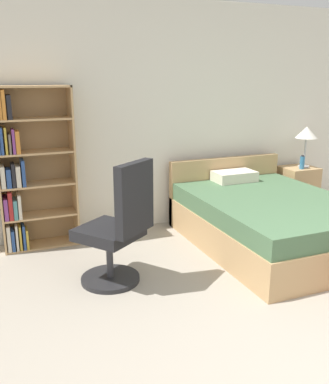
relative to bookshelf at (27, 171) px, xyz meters
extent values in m
cube|color=silver|center=(1.65, 0.20, 0.47)|extent=(9.00, 0.06, 2.60)
cube|color=tan|center=(0.47, -0.01, 0.01)|extent=(0.02, 0.30, 1.68)
cube|color=#A48256|center=(0.10, 0.14, 0.01)|extent=(0.77, 0.01, 1.68)
cube|color=tan|center=(0.10, -0.01, -0.82)|extent=(0.73, 0.29, 0.02)
cube|color=beige|center=(-0.24, -0.05, -0.67)|extent=(0.04, 0.19, 0.27)
cube|color=navy|center=(-0.20, -0.06, -0.70)|extent=(0.03, 0.17, 0.22)
cube|color=beige|center=(-0.16, -0.05, -0.67)|extent=(0.02, 0.19, 0.27)
cube|color=gold|center=(-0.13, -0.06, -0.68)|extent=(0.02, 0.17, 0.26)
cube|color=navy|center=(-0.09, -0.03, -0.68)|extent=(0.03, 0.23, 0.26)
cube|color=gold|center=(-0.06, -0.05, -0.70)|extent=(0.02, 0.20, 0.21)
cube|color=tan|center=(0.10, -0.01, -0.48)|extent=(0.73, 0.29, 0.02)
cube|color=#7A387F|center=(-0.24, -0.03, -0.36)|extent=(0.04, 0.24, 0.22)
cube|color=maroon|center=(-0.19, -0.05, -0.33)|extent=(0.04, 0.19, 0.29)
cube|color=teal|center=(-0.15, -0.05, -0.37)|extent=(0.04, 0.20, 0.20)
cube|color=beige|center=(-0.11, -0.05, -0.35)|extent=(0.03, 0.20, 0.25)
cube|color=tan|center=(0.10, -0.01, -0.15)|extent=(0.73, 0.29, 0.02)
cube|color=beige|center=(-0.24, -0.04, -0.03)|extent=(0.04, 0.22, 0.22)
cube|color=navy|center=(-0.18, -0.06, -0.04)|extent=(0.04, 0.17, 0.19)
cube|color=black|center=(-0.14, -0.06, -0.02)|extent=(0.03, 0.17, 0.24)
cube|color=beige|center=(-0.09, -0.05, -0.03)|extent=(0.04, 0.20, 0.21)
cube|color=navy|center=(-0.04, -0.04, 0.00)|extent=(0.03, 0.21, 0.27)
cube|color=tan|center=(0.10, -0.01, 0.19)|extent=(0.73, 0.29, 0.02)
cube|color=navy|center=(-0.22, -0.05, 0.33)|extent=(0.03, 0.19, 0.26)
cube|color=gold|center=(-0.18, -0.04, 0.33)|extent=(0.02, 0.22, 0.26)
cube|color=#665B51|center=(-0.14, -0.06, 0.30)|extent=(0.02, 0.18, 0.20)
cube|color=#7A387F|center=(-0.11, -0.06, 0.32)|extent=(0.03, 0.18, 0.24)
cube|color=orange|center=(-0.07, -0.06, 0.31)|extent=(0.04, 0.17, 0.22)
cube|color=tan|center=(0.10, -0.01, 0.52)|extent=(0.73, 0.29, 0.02)
cube|color=orange|center=(-0.20, -0.06, 0.66)|extent=(0.02, 0.18, 0.25)
cube|color=orange|center=(-0.17, -0.04, 0.67)|extent=(0.03, 0.21, 0.28)
cube|color=black|center=(-0.12, -0.06, 0.65)|extent=(0.04, 0.17, 0.23)
cube|color=tan|center=(0.10, -0.01, 0.84)|extent=(0.77, 0.30, 0.02)
cube|color=tan|center=(2.36, -0.96, -0.65)|extent=(1.49, 2.04, 0.35)
cube|color=#4C704C|center=(2.36, -0.96, -0.38)|extent=(1.46, 2.00, 0.19)
cube|color=tan|center=(2.36, 0.03, -0.43)|extent=(1.49, 0.08, 0.79)
cube|color=silver|center=(2.36, -0.18, -0.23)|extent=(0.50, 0.30, 0.12)
cylinder|color=#232326|center=(0.56, -1.09, -0.81)|extent=(0.52, 0.52, 0.04)
cylinder|color=#333338|center=(0.56, -1.09, -0.60)|extent=(0.06, 0.06, 0.37)
cube|color=black|center=(0.56, -1.09, -0.37)|extent=(0.67, 0.67, 0.10)
cube|color=black|center=(0.72, -1.32, -0.02)|extent=(0.40, 0.33, 0.60)
cube|color=tan|center=(3.40, -0.08, -0.52)|extent=(0.44, 0.39, 0.61)
sphere|color=tan|center=(3.40, -0.29, -0.40)|extent=(0.02, 0.02, 0.02)
cylinder|color=#B2B2B7|center=(3.46, -0.09, -0.21)|extent=(0.15, 0.15, 0.02)
cylinder|color=#B2B2B7|center=(3.46, -0.09, -0.02)|extent=(0.02, 0.02, 0.36)
cone|color=silver|center=(3.46, -0.09, 0.23)|extent=(0.28, 0.28, 0.15)
cylinder|color=teal|center=(3.36, -0.18, -0.14)|extent=(0.06, 0.06, 0.16)
cylinder|color=#2D2D33|center=(3.36, -0.18, -0.05)|extent=(0.04, 0.04, 0.02)
camera|label=1|loc=(-0.32, -4.49, 0.95)|focal=40.00mm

